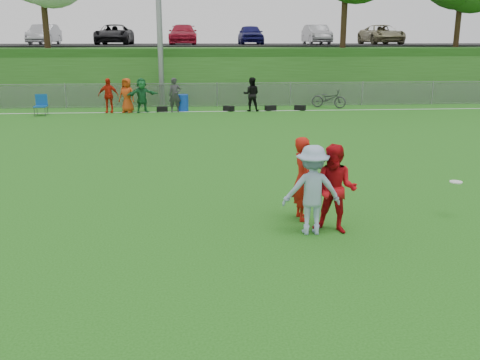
{
  "coord_description": "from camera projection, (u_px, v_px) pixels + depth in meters",
  "views": [
    {
      "loc": [
        -1.13,
        -9.01,
        3.65
      ],
      "look_at": [
        -0.35,
        0.5,
        1.09
      ],
      "focal_mm": 40.0,
      "sensor_mm": 36.0,
      "label": 1
    }
  ],
  "objects": [
    {
      "name": "gear_bags",
      "position": [
        241.0,
        108.0,
        27.18
      ],
      "size": [
        7.62,
        0.58,
        0.26
      ],
      "color": "black",
      "rests_on": "ground"
    },
    {
      "name": "fence",
      "position": [
        217.0,
        94.0,
        28.79
      ],
      "size": [
        58.0,
        0.06,
        1.3
      ],
      "color": "gray",
      "rests_on": "ground"
    },
    {
      "name": "ground",
      "position": [
        262.0,
        245.0,
        9.71
      ],
      "size": [
        120.0,
        120.0,
        0.0
      ],
      "primitive_type": "plane",
      "color": "#1D5712",
      "rests_on": "ground"
    },
    {
      "name": "bicycle",
      "position": [
        329.0,
        99.0,
        28.33
      ],
      "size": [
        1.94,
        1.44,
        0.97
      ],
      "primitive_type": "imported",
      "rotation": [
        0.0,
        0.0,
        1.08
      ],
      "color": "#2D2D2F",
      "rests_on": "ground"
    },
    {
      "name": "recycling_bin",
      "position": [
        183.0,
        103.0,
        27.08
      ],
      "size": [
        0.66,
        0.66,
        0.83
      ],
      "primitive_type": "cylinder",
      "rotation": [
        0.0,
        0.0,
        -0.22
      ],
      "color": "#103BB0",
      "rests_on": "ground"
    },
    {
      "name": "sideline_far",
      "position": [
        219.0,
        111.0,
        27.03
      ],
      "size": [
        60.0,
        0.1,
        0.01
      ],
      "primitive_type": "cube",
      "color": "white",
      "rests_on": "ground"
    },
    {
      "name": "parking_lot",
      "position": [
        210.0,
        45.0,
        40.68
      ],
      "size": [
        120.0,
        12.0,
        0.1
      ],
      "primitive_type": "cube",
      "color": "black",
      "rests_on": "berm"
    },
    {
      "name": "car_row",
      "position": [
        194.0,
        34.0,
        39.43
      ],
      "size": [
        32.04,
        5.18,
        1.44
      ],
      "color": "white",
      "rests_on": "parking_lot"
    },
    {
      "name": "player_blue",
      "position": [
        312.0,
        190.0,
        10.07
      ],
      "size": [
        1.12,
        0.66,
        1.72
      ],
      "primitive_type": "imported",
      "rotation": [
        0.0,
        0.0,
        3.12
      ],
      "color": "#92AACA",
      "rests_on": "ground"
    },
    {
      "name": "spectator_row",
      "position": [
        161.0,
        95.0,
        26.59
      ],
      "size": [
        8.07,
        1.06,
        1.69
      ],
      "color": "red",
      "rests_on": "ground"
    },
    {
      "name": "frisbee",
      "position": [
        456.0,
        182.0,
        11.04
      ],
      "size": [
        0.25,
        0.25,
        0.02
      ],
      "color": "white",
      "rests_on": "ground"
    },
    {
      "name": "player_red_center",
      "position": [
        335.0,
        189.0,
        10.13
      ],
      "size": [
        1.04,
        0.96,
        1.72
      ],
      "primitive_type": "imported",
      "rotation": [
        0.0,
        0.0,
        -0.47
      ],
      "color": "red",
      "rests_on": "ground"
    },
    {
      "name": "camp_chair",
      "position": [
        41.0,
        109.0,
        25.54
      ],
      "size": [
        0.57,
        0.58,
        1.0
      ],
      "rotation": [
        0.0,
        0.0,
        0.02
      ],
      "color": "#0D4A96",
      "rests_on": "ground"
    },
    {
      "name": "player_red_left",
      "position": [
        303.0,
        179.0,
        10.87
      ],
      "size": [
        0.47,
        0.67,
        1.72
      ],
      "primitive_type": "imported",
      "rotation": [
        0.0,
        0.0,
        1.67
      ],
      "color": "#AF150C",
      "rests_on": "ground"
    },
    {
      "name": "berm",
      "position": [
        211.0,
        67.0,
        39.16
      ],
      "size": [
        120.0,
        18.0,
        3.0
      ],
      "primitive_type": "cube",
      "color": "#204E15",
      "rests_on": "ground"
    }
  ]
}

